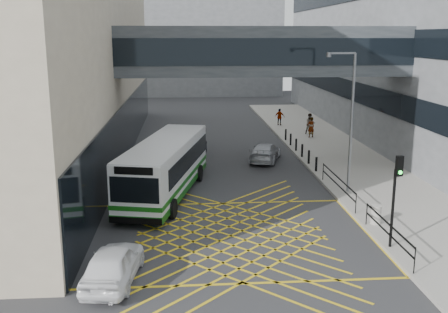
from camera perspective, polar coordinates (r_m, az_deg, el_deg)
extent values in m
plane|color=#333335|center=(22.91, 0.77, -8.62)|extent=(120.00, 120.00, 0.00)
cube|color=black|center=(37.98, -10.42, 3.05)|extent=(0.10, 41.50, 4.00)
cube|color=black|center=(47.50, 12.75, 7.35)|extent=(0.10, 43.50, 1.60)
cube|color=black|center=(47.29, 13.00, 12.18)|extent=(0.10, 43.50, 1.60)
cube|color=slate|center=(81.21, -4.56, 13.40)|extent=(28.00, 16.00, 18.00)
cube|color=#393E43|center=(33.58, 4.15, 11.38)|extent=(20.00, 4.00, 3.00)
cube|color=black|center=(31.59, 4.69, 11.27)|extent=(19.50, 0.06, 1.60)
cube|color=black|center=(35.58, 3.66, 11.48)|extent=(19.50, 0.06, 1.60)
cube|color=#A09B92|center=(38.74, 12.12, 0.27)|extent=(6.00, 54.00, 0.16)
cube|color=gold|center=(22.91, 0.77, -8.61)|extent=(12.00, 9.00, 0.01)
cube|color=silver|center=(28.15, -6.39, -1.05)|extent=(4.72, 10.91, 2.61)
cube|color=#105210|center=(28.45, -6.33, -3.27)|extent=(4.77, 10.95, 0.33)
cube|color=#105210|center=(28.31, -6.35, -2.28)|extent=(4.78, 10.96, 0.21)
cube|color=black|center=(28.61, -6.11, -0.11)|extent=(4.47, 9.60, 1.02)
cube|color=black|center=(23.19, -9.72, -3.62)|extent=(2.19, 0.57, 1.16)
cube|color=black|center=(22.94, -9.82, -1.55)|extent=(1.71, 0.44, 0.34)
cube|color=silver|center=(27.86, -6.45, 1.58)|extent=(4.68, 10.81, 0.10)
cube|color=black|center=(23.61, -9.61, -6.89)|extent=(2.38, 0.63, 0.29)
cube|color=black|center=(33.44, -4.03, -0.78)|extent=(2.38, 0.63, 0.29)
cylinder|color=black|center=(25.63, -10.95, -5.33)|extent=(0.48, 1.00, 0.97)
cylinder|color=black|center=(24.94, -5.63, -5.67)|extent=(0.48, 1.00, 0.97)
cylinder|color=black|center=(31.64, -7.05, -1.65)|extent=(0.48, 1.00, 0.97)
cylinder|color=black|center=(31.09, -2.71, -1.83)|extent=(0.48, 1.00, 0.97)
imported|color=white|center=(19.05, -11.97, -11.32)|extent=(2.30, 4.54, 1.39)
imported|color=black|center=(39.61, -3.68, 1.78)|extent=(2.65, 4.94, 1.47)
imported|color=#9A9CA2|center=(36.10, 4.50, 0.54)|extent=(3.03, 4.62, 1.33)
cylinder|color=black|center=(21.89, 17.89, -5.42)|extent=(0.14, 0.14, 3.21)
cube|color=black|center=(21.24, 18.54, -0.98)|extent=(0.30, 0.22, 0.80)
sphere|color=#19E533|center=(21.22, 18.64, -1.65)|extent=(0.18, 0.18, 0.15)
cylinder|color=slate|center=(28.61, 13.70, 3.44)|extent=(0.17, 0.17, 7.41)
cube|color=slate|center=(27.91, 12.75, 10.92)|extent=(1.48, 0.35, 0.09)
cylinder|color=slate|center=(27.58, 11.34, 10.81)|extent=(0.30, 0.30, 0.23)
cylinder|color=#ADA89E|center=(24.70, 16.18, -6.09)|extent=(0.49, 0.49, 0.84)
cube|color=black|center=(22.10, 17.49, -7.01)|extent=(0.05, 5.00, 0.05)
cube|color=black|center=(22.23, 17.42, -7.98)|extent=(0.05, 5.00, 0.05)
cube|color=black|center=(28.39, 12.32, -2.26)|extent=(0.05, 6.00, 0.05)
cube|color=black|center=(28.50, 12.29, -3.04)|extent=(0.05, 6.00, 0.05)
cylinder|color=black|center=(20.13, 20.04, -10.59)|extent=(0.04, 0.04, 1.00)
cylinder|color=black|center=(24.44, 15.27, -6.04)|extent=(0.04, 0.04, 1.00)
cylinder|color=black|center=(25.78, 14.16, -4.97)|extent=(0.04, 0.04, 1.00)
cylinder|color=black|center=(31.29, 10.73, -1.61)|extent=(0.04, 0.04, 1.00)
cylinder|color=black|center=(33.20, 10.01, -0.83)|extent=(0.14, 0.14, 0.90)
cylinder|color=black|center=(35.09, 9.22, -0.04)|extent=(0.14, 0.14, 0.90)
cylinder|color=black|center=(36.99, 8.50, 0.66)|extent=(0.14, 0.14, 0.90)
cylinder|color=black|center=(38.90, 7.86, 1.29)|extent=(0.14, 0.14, 0.90)
cylinder|color=black|center=(40.81, 7.27, 1.86)|extent=(0.14, 0.14, 0.90)
cylinder|color=black|center=(42.74, 6.74, 2.38)|extent=(0.14, 0.14, 0.90)
imported|color=gray|center=(44.16, 9.45, 3.16)|extent=(0.78, 0.66, 1.69)
imported|color=gray|center=(45.56, 9.36, 3.52)|extent=(0.91, 0.57, 1.78)
imported|color=gray|center=(49.76, 6.08, 4.30)|extent=(1.03, 0.73, 1.57)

